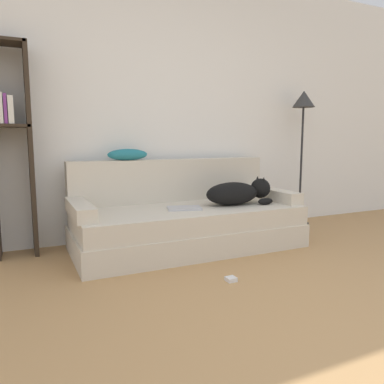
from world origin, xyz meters
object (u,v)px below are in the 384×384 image
at_px(laptop, 184,208).
at_px(floor_lamp, 303,115).
at_px(throw_pillow, 128,155).
at_px(dog, 238,192).
at_px(power_adapter, 231,279).
at_px(bookshelf, 10,140).
at_px(couch, 188,228).

bearing_deg(laptop, floor_lamp, 29.24).
bearing_deg(throw_pillow, dog, -25.70).
relative_size(dog, laptop, 2.02).
bearing_deg(laptop, power_adapter, -74.18).
xyz_separation_m(laptop, bookshelf, (-1.36, 0.50, 0.60)).
bearing_deg(power_adapter, bookshelf, 136.20).
bearing_deg(floor_lamp, laptop, -166.44).
bearing_deg(throw_pillow, laptop, -50.83).
bearing_deg(throw_pillow, couch, -40.14).
relative_size(couch, power_adapter, 29.33).
height_order(dog, floor_lamp, floor_lamp).
height_order(couch, bookshelf, bookshelf).
bearing_deg(dog, laptop, -179.20).
height_order(throw_pillow, bookshelf, bookshelf).
bearing_deg(couch, bookshelf, 163.91).
distance_m(dog, laptop, 0.57).
bearing_deg(power_adapter, floor_lamp, 36.13).
bearing_deg(floor_lamp, throw_pillow, 178.27).
relative_size(couch, laptop, 6.11).
bearing_deg(floor_lamp, power_adapter, -143.87).
height_order(couch, floor_lamp, floor_lamp).
distance_m(throw_pillow, bookshelf, 0.99).
bearing_deg(laptop, bookshelf, 175.60).
distance_m(bookshelf, floor_lamp, 3.03).
bearing_deg(bookshelf, laptop, -20.08).
relative_size(laptop, bookshelf, 0.19).
bearing_deg(throw_pillow, bookshelf, 177.89).
relative_size(laptop, throw_pillow, 0.89).
distance_m(laptop, power_adapter, 0.89).
height_order(laptop, bookshelf, bookshelf).
bearing_deg(bookshelf, couch, -16.09).
height_order(dog, laptop, dog).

